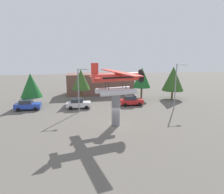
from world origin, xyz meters
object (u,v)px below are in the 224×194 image
at_px(tree_center_back, 142,78).
at_px(storefront_building, 100,84).
at_px(car_mid_white, 78,103).
at_px(car_far_red, 131,101).
at_px(tree_far_east, 173,79).
at_px(streetlight_secondary, 177,83).
at_px(display_pedestal, 116,110).
at_px(floatplane_monument, 117,81).
at_px(tree_east, 81,80).
at_px(streetlight_primary, 80,87).
at_px(car_near_blue, 27,105).
at_px(tree_west, 31,85).

bearing_deg(tree_center_back, storefront_building, 135.32).
bearing_deg(car_mid_white, car_far_red, 3.29).
xyz_separation_m(storefront_building, tree_far_east, (14.36, -8.26, 1.90)).
relative_size(streetlight_secondary, tree_center_back, 1.16).
distance_m(display_pedestal, floatplane_monument, 3.83).
bearing_deg(streetlight_secondary, storefront_building, 127.37).
bearing_deg(tree_east, floatplane_monument, -72.85).
distance_m(car_far_red, tree_east, 10.54).
height_order(storefront_building, tree_center_back, tree_center_back).
distance_m(display_pedestal, car_far_red, 11.11).
bearing_deg(streetlight_primary, floatplane_monument, -56.65).
xyz_separation_m(streetlight_primary, streetlight_secondary, (16.45, -0.37, 0.31)).
xyz_separation_m(streetlight_primary, tree_far_east, (19.19, 6.59, 0.13)).
bearing_deg(car_near_blue, display_pedestal, -36.16).
relative_size(tree_west, tree_east, 0.93).
bearing_deg(car_near_blue, car_far_red, 0.52).
relative_size(storefront_building, tree_west, 2.57).
xyz_separation_m(car_near_blue, tree_west, (0.21, 2.89, 2.89)).
distance_m(car_mid_white, tree_center_back, 14.35).
xyz_separation_m(storefront_building, tree_east, (-4.51, -7.81, 2.06)).
bearing_deg(tree_center_back, car_near_blue, -168.24).
xyz_separation_m(car_near_blue, tree_center_back, (21.49, 4.47, 3.69)).
xyz_separation_m(car_mid_white, storefront_building, (5.18, 12.58, 1.50)).
xyz_separation_m(car_far_red, streetlight_primary, (-9.29, -2.82, 3.27)).
relative_size(tree_west, tree_far_east, 0.88).
bearing_deg(streetlight_primary, display_pedestal, -57.48).
relative_size(display_pedestal, storefront_building, 0.28).
xyz_separation_m(streetlight_secondary, tree_west, (-25.10, 5.92, -0.69)).
bearing_deg(tree_west, storefront_building, 34.60).
distance_m(display_pedestal, tree_east, 14.99).
height_order(streetlight_secondary, tree_east, streetlight_secondary).
xyz_separation_m(car_near_blue, car_mid_white, (8.51, -0.39, 0.00)).
xyz_separation_m(floatplane_monument, storefront_building, (0.14, 21.97, -3.60)).
bearing_deg(streetlight_primary, tree_far_east, 18.96).
height_order(streetlight_secondary, tree_far_east, streetlight_secondary).
relative_size(streetlight_secondary, tree_west, 1.29).
xyz_separation_m(display_pedestal, car_mid_white, (-4.92, 9.42, -1.27)).
xyz_separation_m(streetlight_secondary, storefront_building, (-11.62, 15.22, -2.08)).
height_order(display_pedestal, streetlight_primary, streetlight_primary).
relative_size(car_near_blue, car_far_red, 1.00).
bearing_deg(streetlight_secondary, floatplane_monument, -150.13).
distance_m(tree_center_back, tree_far_east, 6.58).
distance_m(floatplane_monument, storefront_building, 22.26).
height_order(streetlight_primary, tree_center_back, streetlight_primary).
height_order(car_mid_white, storefront_building, storefront_building).
relative_size(floatplane_monument, car_near_blue, 2.47).
xyz_separation_m(floatplane_monument, tree_center_back, (7.94, 14.25, -1.41)).
bearing_deg(tree_east, display_pedestal, -73.36).
height_order(car_near_blue, tree_center_back, tree_center_back).
bearing_deg(car_far_red, tree_far_east, 20.85).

